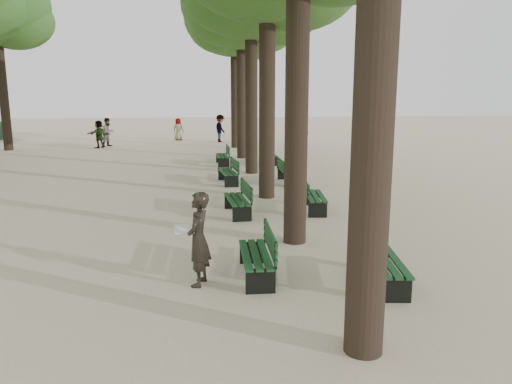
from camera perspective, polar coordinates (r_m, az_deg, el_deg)
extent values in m
plane|color=beige|center=(8.69, -1.82, -11.82)|extent=(120.00, 120.00, 0.00)
cylinder|color=#33261C|center=(6.33, 13.55, 14.03)|extent=(0.52, 0.52, 7.50)
cylinder|color=#33261C|center=(11.16, 4.72, 13.04)|extent=(0.52, 0.52, 7.50)
cylinder|color=#33261C|center=(16.10, 1.28, 12.57)|extent=(0.52, 0.52, 7.50)
cylinder|color=#33261C|center=(21.07, -0.54, 12.30)|extent=(0.52, 0.52, 7.50)
cylinder|color=#33261C|center=(26.05, -1.66, 12.13)|extent=(0.52, 0.52, 7.50)
ellipsoid|color=#27551D|center=(26.39, -1.71, 20.74)|extent=(6.00, 6.00, 4.50)
cylinder|color=#33261C|center=(31.03, -2.42, 12.01)|extent=(0.52, 0.52, 7.50)
ellipsoid|color=#27551D|center=(31.32, -2.48, 19.26)|extent=(6.00, 6.00, 4.50)
cylinder|color=#33261C|center=(33.00, -27.01, 11.21)|extent=(0.52, 0.52, 8.00)
cube|color=black|center=(9.43, -0.10, -8.44)|extent=(0.54, 1.81, 0.45)
cube|color=black|center=(9.35, -0.10, -7.14)|extent=(0.56, 1.81, 0.04)
cube|color=black|center=(9.30, 1.63, -5.51)|extent=(0.06, 1.80, 0.40)
cube|color=black|center=(14.09, -2.22, -1.72)|extent=(0.68, 1.84, 0.45)
cube|color=black|center=(14.04, -2.23, -0.83)|extent=(0.70, 1.84, 0.04)
cube|color=black|center=(14.03, -1.10, 0.29)|extent=(0.20, 1.80, 0.40)
cube|color=black|center=(18.91, -3.28, 1.66)|extent=(0.72, 1.85, 0.45)
cube|color=black|center=(18.88, -3.29, 2.33)|extent=(0.74, 1.85, 0.04)
cube|color=black|center=(18.88, -2.46, 3.17)|extent=(0.24, 1.79, 0.40)
cube|color=black|center=(23.72, -3.90, 3.64)|extent=(0.56, 1.81, 0.45)
cube|color=black|center=(23.69, -3.91, 4.18)|extent=(0.58, 1.81, 0.04)
cube|color=black|center=(23.67, -3.24, 4.84)|extent=(0.08, 1.80, 0.40)
cube|color=black|center=(9.38, 14.62, -8.93)|extent=(0.75, 1.85, 0.45)
cube|color=black|center=(9.31, 14.69, -7.63)|extent=(0.77, 1.85, 0.04)
cube|color=black|center=(9.16, 13.06, -6.08)|extent=(0.27, 1.79, 0.40)
cube|color=black|center=(14.63, 6.75, -1.30)|extent=(0.70, 1.84, 0.45)
cube|color=black|center=(14.58, 6.77, -0.44)|extent=(0.72, 1.85, 0.04)
cube|color=black|center=(14.49, 5.70, 0.60)|extent=(0.22, 1.79, 0.40)
cube|color=black|center=(19.04, 3.68, 1.72)|extent=(0.53, 1.80, 0.45)
cube|color=black|center=(19.00, 3.68, 2.39)|extent=(0.55, 1.80, 0.04)
cube|color=black|center=(18.91, 2.86, 3.18)|extent=(0.05, 1.80, 0.40)
cube|color=black|center=(24.11, 1.56, 3.79)|extent=(0.57, 1.81, 0.45)
cube|color=black|center=(24.08, 1.56, 4.32)|extent=(0.59, 1.81, 0.04)
cube|color=black|center=(24.00, 0.91, 4.95)|extent=(0.09, 1.80, 0.40)
imported|color=black|center=(8.94, -6.59, -5.38)|extent=(0.51, 0.75, 1.71)
cube|color=white|center=(8.90, -8.23, -4.20)|extent=(0.37, 0.29, 0.12)
imported|color=#262628|center=(36.15, -8.87, 7.10)|extent=(0.83, 0.59, 1.57)
imported|color=#262628|center=(33.02, -16.53, 6.57)|extent=(0.80, 0.92, 1.80)
imported|color=#262628|center=(31.92, 5.14, 6.81)|extent=(1.07, 0.82, 1.76)
imported|color=#262628|center=(32.34, -17.50, 6.33)|extent=(1.18, 1.48, 1.69)
imported|color=#262628|center=(34.52, -4.10, 7.26)|extent=(0.77, 1.27, 1.87)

